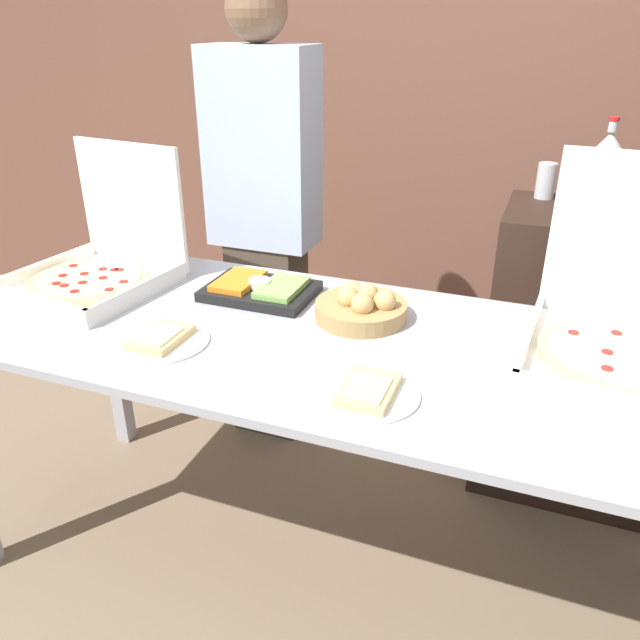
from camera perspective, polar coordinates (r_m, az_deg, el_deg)
The scene contains 13 objects.
ground_plane at distance 2.24m, azimuth -0.00°, elevation -21.71°, with size 16.00×16.00×0.00m, color #847056.
brick_wall_behind at distance 3.17m, azimuth 11.81°, elevation 20.71°, with size 10.00×0.06×2.80m.
buffet_table at distance 1.76m, azimuth -0.00°, elevation -4.52°, with size 2.20×0.84×0.87m.
pizza_box_far_right at distance 2.14m, azimuth -19.44°, elevation 5.04°, with size 0.48×0.50×0.43m.
pizza_box_far_left at distance 1.75m, azimuth 26.66°, elevation -0.57°, with size 0.52×0.53×0.48m.
paper_plate_front_left at distance 1.72m, azimuth -14.38°, elevation -1.68°, with size 0.26×0.26×0.03m.
paper_plate_front_right at distance 1.45m, azimuth 4.39°, elevation -6.53°, with size 0.24×0.24×0.03m.
veggie_tray at distance 1.96m, azimuth -5.50°, elevation 2.83°, with size 0.33×0.23×0.05m.
bread_basket at distance 1.79m, azimuth 3.80°, elevation 1.19°, with size 0.26×0.26×0.10m.
sideboard_podium at distance 2.46m, azimuth 22.51°, elevation -3.23°, with size 0.64×0.44×1.08m.
soda_bottle at distance 2.29m, azimuth 24.56°, elevation 12.34°, with size 0.08×0.08×0.30m.
soda_can_silver at distance 2.38m, azimuth 19.96°, elevation 11.89°, with size 0.07×0.07×0.12m.
person_guest_cap at distance 2.47m, azimuth -5.06°, elevation 8.99°, with size 0.40×0.22×1.79m.
Camera 1 is at (0.54, -1.41, 1.66)m, focal length 35.00 mm.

